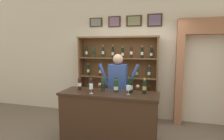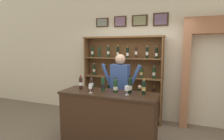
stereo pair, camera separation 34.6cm
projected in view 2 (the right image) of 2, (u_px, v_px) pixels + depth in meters
The scene contains 13 objects.
back_wall at pixel (140, 50), 4.80m from camera, with size 12.00×0.19×3.55m.
wine_shelf at pixel (122, 76), 4.75m from camera, with size 2.07×0.33×2.13m.
archway_doorway at pixel (218, 66), 4.08m from camera, with size 1.49×0.45×2.51m.
tasting_counter at pixel (108, 119), 3.46m from camera, with size 1.81×0.61×1.03m.
shopkeeper at pixel (120, 84), 3.97m from camera, with size 0.92×0.22×1.72m.
tasting_bottle_bianco at pixel (81, 83), 3.65m from camera, with size 0.07×0.07×0.28m.
tasting_bottle_chianti at pixel (92, 83), 3.57m from camera, with size 0.07×0.07×0.27m.
tasting_bottle_super_tuscan at pixel (103, 84), 3.49m from camera, with size 0.07×0.07×0.31m.
tasting_bottle_grappa at pixel (116, 85), 3.41m from camera, with size 0.08×0.08×0.27m.
tasting_bottle_rosso at pixel (130, 85), 3.32m from camera, with size 0.08×0.08×0.33m.
tasting_bottle_brunello at pixel (144, 87), 3.23m from camera, with size 0.07×0.07×0.28m.
wine_glass_left at pixel (90, 87), 3.34m from camera, with size 0.07×0.07×0.16m.
wine_glass_spare at pixel (127, 89), 3.21m from camera, with size 0.08×0.08×0.16m.
Camera 2 is at (1.08, -3.06, 1.87)m, focal length 29.55 mm.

